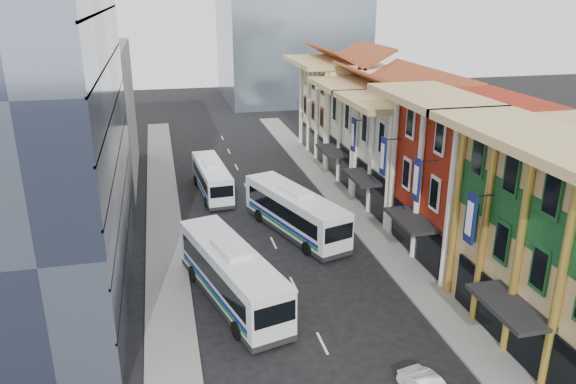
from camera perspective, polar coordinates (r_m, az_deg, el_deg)
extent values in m
cube|color=slate|center=(47.62, 8.61, -4.07)|extent=(3.00, 90.00, 0.15)
cube|color=slate|center=(44.62, -12.30, -6.02)|extent=(3.00, 90.00, 0.15)
cube|color=maroon|center=(43.71, 18.12, 1.26)|extent=(8.00, 10.00, 12.00)
cube|color=white|center=(51.96, 12.76, 3.49)|extent=(8.00, 9.00, 10.00)
cube|color=white|center=(59.89, 9.10, 5.89)|extent=(8.00, 9.00, 10.00)
cube|color=white|center=(69.38, 5.90, 8.36)|extent=(8.00, 12.00, 11.00)
cube|color=#414A66|center=(38.58, -26.83, 11.53)|extent=(12.00, 26.00, 30.00)
cube|color=gray|center=(62.04, -20.22, 7.30)|extent=(10.00, 18.00, 14.00)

